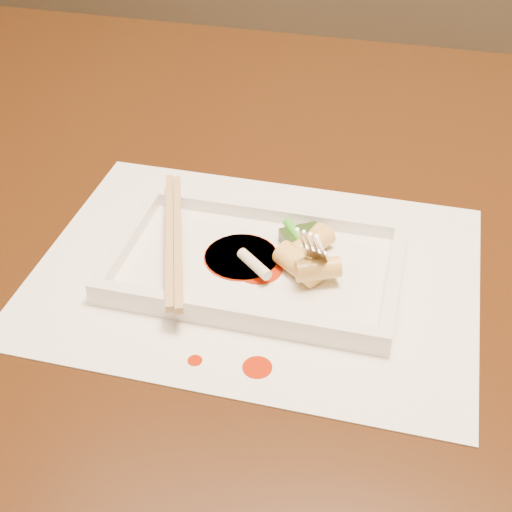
% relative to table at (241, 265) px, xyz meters
% --- Properties ---
extents(table, '(1.40, 0.90, 0.75)m').
position_rel_table_xyz_m(table, '(0.00, 0.00, 0.00)').
color(table, black).
rests_on(table, ground).
extents(placemat, '(0.40, 0.30, 0.00)m').
position_rel_table_xyz_m(placemat, '(0.05, -0.13, 0.10)').
color(placemat, white).
rests_on(placemat, table).
extents(sauce_splatter_a, '(0.02, 0.02, 0.00)m').
position_rel_table_xyz_m(sauce_splatter_a, '(0.08, -0.24, 0.10)').
color(sauce_splatter_a, '#A71E04').
rests_on(sauce_splatter_a, placemat).
extents(sauce_splatter_b, '(0.01, 0.01, 0.00)m').
position_rel_table_xyz_m(sauce_splatter_b, '(0.03, -0.25, 0.10)').
color(sauce_splatter_b, '#A71E04').
rests_on(sauce_splatter_b, placemat).
extents(plate_base, '(0.26, 0.16, 0.01)m').
position_rel_table_xyz_m(plate_base, '(0.05, -0.13, 0.11)').
color(plate_base, white).
rests_on(plate_base, placemat).
extents(plate_rim_far, '(0.26, 0.01, 0.01)m').
position_rel_table_xyz_m(plate_rim_far, '(0.05, -0.05, 0.12)').
color(plate_rim_far, white).
rests_on(plate_rim_far, plate_base).
extents(plate_rim_near, '(0.26, 0.01, 0.01)m').
position_rel_table_xyz_m(plate_rim_near, '(0.05, -0.20, 0.12)').
color(plate_rim_near, white).
rests_on(plate_rim_near, plate_base).
extents(plate_rim_left, '(0.01, 0.14, 0.01)m').
position_rel_table_xyz_m(plate_rim_left, '(-0.07, -0.13, 0.12)').
color(plate_rim_left, white).
rests_on(plate_rim_left, plate_base).
extents(plate_rim_right, '(0.01, 0.14, 0.01)m').
position_rel_table_xyz_m(plate_rim_right, '(0.17, -0.13, 0.12)').
color(plate_rim_right, white).
rests_on(plate_rim_right, plate_base).
extents(veg_piece, '(0.05, 0.04, 0.01)m').
position_rel_table_xyz_m(veg_piece, '(0.09, -0.09, 0.12)').
color(veg_piece, black).
rests_on(veg_piece, plate_base).
extents(scallion_white, '(0.04, 0.03, 0.01)m').
position_rel_table_xyz_m(scallion_white, '(0.05, -0.14, 0.12)').
color(scallion_white, '#EAEACC').
rests_on(scallion_white, plate_base).
extents(scallion_green, '(0.06, 0.07, 0.01)m').
position_rel_table_xyz_m(scallion_green, '(0.09, -0.11, 0.12)').
color(scallion_green, green).
rests_on(scallion_green, plate_base).
extents(chopstick_a, '(0.07, 0.19, 0.01)m').
position_rel_table_xyz_m(chopstick_a, '(-0.03, -0.13, 0.13)').
color(chopstick_a, tan).
rests_on(chopstick_a, plate_rim_near).
extents(chopstick_b, '(0.07, 0.19, 0.01)m').
position_rel_table_xyz_m(chopstick_b, '(-0.02, -0.13, 0.13)').
color(chopstick_b, tan).
rests_on(chopstick_b, plate_rim_near).
extents(fork, '(0.09, 0.10, 0.14)m').
position_rel_table_xyz_m(fork, '(0.12, -0.11, 0.18)').
color(fork, silver).
rests_on(fork, plate_base).
extents(sauce_blob_0, '(0.07, 0.07, 0.00)m').
position_rel_table_xyz_m(sauce_blob_0, '(0.03, -0.12, 0.11)').
color(sauce_blob_0, '#A71E04').
rests_on(sauce_blob_0, plate_base).
extents(sauce_blob_1, '(0.07, 0.07, 0.00)m').
position_rel_table_xyz_m(sauce_blob_1, '(0.03, -0.12, 0.11)').
color(sauce_blob_1, '#A71E04').
rests_on(sauce_blob_1, plate_base).
extents(sauce_blob_2, '(0.04, 0.04, 0.00)m').
position_rel_table_xyz_m(sauce_blob_2, '(0.05, -0.13, 0.11)').
color(sauce_blob_2, '#A71E04').
rests_on(sauce_blob_2, plate_base).
extents(rice_cake_0, '(0.04, 0.05, 0.02)m').
position_rel_table_xyz_m(rice_cake_0, '(0.10, -0.10, 0.12)').
color(rice_cake_0, '#EBCB6E').
rests_on(rice_cake_0, plate_base).
extents(rice_cake_1, '(0.05, 0.04, 0.02)m').
position_rel_table_xyz_m(rice_cake_1, '(0.09, -0.13, 0.12)').
color(rice_cake_1, '#EBCB6E').
rests_on(rice_cake_1, plate_base).
extents(rice_cake_2, '(0.04, 0.03, 0.02)m').
position_rel_table_xyz_m(rice_cake_2, '(0.11, -0.14, 0.13)').
color(rice_cake_2, '#EBCB6E').
rests_on(rice_cake_2, plate_base).
extents(rice_cake_3, '(0.05, 0.04, 0.02)m').
position_rel_table_xyz_m(rice_cake_3, '(0.09, -0.13, 0.12)').
color(rice_cake_3, '#EBCB6E').
rests_on(rice_cake_3, plate_base).
extents(rice_cake_4, '(0.03, 0.04, 0.02)m').
position_rel_table_xyz_m(rice_cake_4, '(0.10, -0.09, 0.12)').
color(rice_cake_4, '#EBCB6E').
rests_on(rice_cake_4, plate_base).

